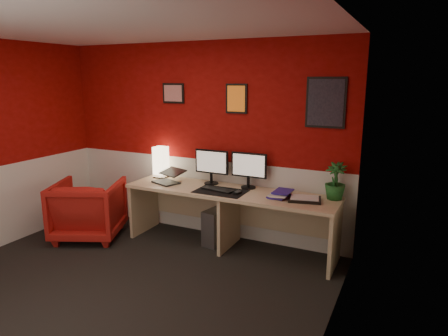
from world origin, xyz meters
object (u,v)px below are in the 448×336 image
Objects in this scene: desk at (229,219)px; potted_plant at (335,181)px; shoji_lamp at (161,163)px; monitor_left at (211,162)px; laptop at (166,175)px; monitor_right at (249,165)px; pc_tower at (218,226)px; zen_tray at (305,199)px; armchair at (89,209)px.

potted_plant is (1.20, 0.20, 0.57)m from desk.
monitor_left is (0.77, -0.00, 0.09)m from shoji_lamp.
laptop is 0.80× the size of potted_plant.
pc_tower is at bearing -159.70° from monitor_right.
laptop is at bearing -166.91° from monitor_right.
zen_tray is at bearing -143.87° from potted_plant.
zen_tray is (0.76, -0.21, -0.28)m from monitor_right.
laptop is at bearing -177.52° from desk.
zen_tray is (0.92, -0.01, 0.38)m from desk.
laptop is 1.08m from monitor_right.
monitor_left reaches higher than shoji_lamp.
pc_tower is (0.92, -0.11, -0.70)m from shoji_lamp.
pc_tower is at bearing -174.92° from potted_plant.
pc_tower is at bearing -35.59° from monitor_left.
monitor_left is 1.66× the size of zen_tray.
potted_plant is at bearing 26.30° from laptop.
potted_plant reaches higher than desk.
monitor_left is at bearing -179.40° from potted_plant.
monitor_left is (-0.34, 0.18, 0.66)m from desk.
armchair is at bearing -135.93° from shoji_lamp.
potted_plant is (2.30, 0.01, 0.01)m from shoji_lamp.
desk is 7.43× the size of zen_tray.
pc_tower is (-0.19, 0.07, -0.14)m from desk.
shoji_lamp is at bearing -160.05° from armchair.
zen_tray is 0.78× the size of pc_tower.
monitor_right is (1.04, 0.24, 0.18)m from laptop.
armchair reaches higher than desk.
potted_plant is at bearing -0.32° from monitor_right.
laptop reaches higher than armchair.
monitor_right reaches higher than potted_plant.
desk is 0.70m from monitor_right.
monitor_right is (0.50, 0.02, 0.00)m from monitor_left.
monitor_right is (1.27, 0.02, 0.09)m from shoji_lamp.
desk is 6.27× the size of potted_plant.
laptop is 0.57× the size of monitor_left.
laptop is at bearing -161.80° from pc_tower.
desk is 0.99m from zen_tray.
shoji_lamp is at bearing 179.69° from monitor_left.
zen_tray is (2.02, -0.19, -0.18)m from shoji_lamp.
desk is at bearing -12.87° from pc_tower.
shoji_lamp is 0.89× the size of pc_tower.
armchair is at bearing -167.18° from potted_plant.
zen_tray is (1.80, 0.03, -0.09)m from laptop.
pc_tower is (-1.39, -0.12, -0.71)m from potted_plant.
laptop is 0.94× the size of zen_tray.
laptop reaches higher than desk.
shoji_lamp reaches higher than armchair.
shoji_lamp is 0.48× the size of armchair.
monitor_left is at bearing 171.38° from zen_tray.
monitor_right reaches higher than laptop.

